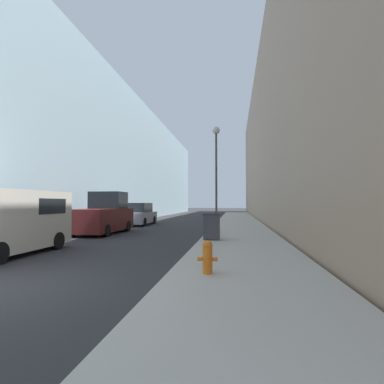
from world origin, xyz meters
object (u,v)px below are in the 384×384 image
Objects in this scene: trash_bin at (212,226)px; lamppost at (216,162)px; white_van at (10,219)px; parked_sedan_near at (139,215)px; fire_hydrant at (208,256)px; pickup_truck at (103,216)px.

trash_bin is 5.12m from lamppost.
trash_bin is 7.62m from white_van.
white_van is at bearing -128.87° from lamppost.
lamppost is 1.36× the size of parked_sedan_near.
fire_hydrant is 17.51m from parked_sedan_near.
white_van is (-6.40, -7.94, -2.87)m from lamppost.
pickup_truck reaches higher than fire_hydrant.
fire_hydrant is at bearing -17.98° from white_van.
lamppost is at bearing 92.35° from fire_hydrant.
pickup_truck is at bearing 126.04° from fire_hydrant.
pickup_truck is at bearing 154.36° from trash_bin.
white_van is (-6.82, 2.21, 0.67)m from fire_hydrant.
fire_hydrant is at bearing -86.49° from trash_bin.
fire_hydrant is 0.17× the size of parked_sedan_near.
lamppost reaches higher than fire_hydrant.
trash_bin is 7.14m from pickup_truck.
white_van is at bearing -90.00° from pickup_truck.
parked_sedan_near reaches higher than fire_hydrant.
trash_bin is at bearing -89.55° from lamppost.
parked_sedan_near is (-0.08, 13.88, -0.40)m from white_van.
pickup_truck is at bearing -89.32° from parked_sedan_near.
lamppost is at bearing 6.98° from pickup_truck.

